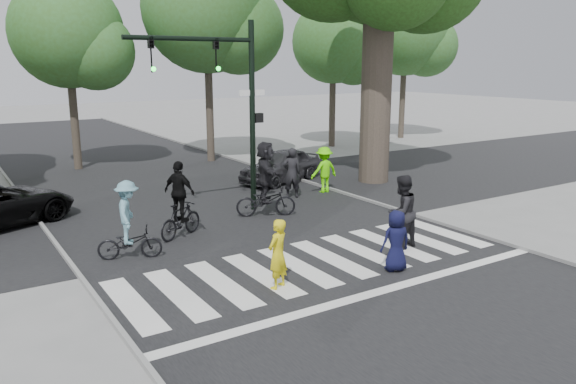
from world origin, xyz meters
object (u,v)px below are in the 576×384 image
(pedestrian_woman, at_px, (278,254))
(cyclist_left, at_px, (129,225))
(traffic_signal, at_px, (228,90))
(pedestrian_adult, at_px, (401,212))
(cyclist_mid, at_px, (180,206))
(car_grey, at_px, (281,165))
(cyclist_right, at_px, (266,183))
(pedestrian_child, at_px, (396,241))

(pedestrian_woman, height_order, cyclist_left, cyclist_left)
(traffic_signal, relative_size, pedestrian_adult, 3.10)
(pedestrian_woman, bearing_deg, traffic_signal, -132.68)
(traffic_signal, relative_size, cyclist_mid, 2.81)
(traffic_signal, height_order, cyclist_mid, traffic_signal)
(car_grey, bearing_deg, cyclist_right, -56.82)
(cyclist_left, bearing_deg, traffic_signal, 32.03)
(traffic_signal, bearing_deg, cyclist_left, -147.97)
(pedestrian_woman, relative_size, cyclist_left, 0.78)
(traffic_signal, relative_size, pedestrian_child, 4.15)
(pedestrian_child, xyz_separation_m, cyclist_right, (-0.13, 5.72, 0.33))
(pedestrian_child, distance_m, pedestrian_adult, 1.73)
(pedestrian_child, bearing_deg, cyclist_left, -26.76)
(cyclist_left, height_order, car_grey, cyclist_left)
(pedestrian_woman, distance_m, cyclist_left, 4.10)
(cyclist_mid, bearing_deg, car_grey, 37.73)
(pedestrian_adult, bearing_deg, car_grey, -110.46)
(pedestrian_child, distance_m, cyclist_left, 6.43)
(pedestrian_child, height_order, cyclist_right, cyclist_right)
(pedestrian_woman, height_order, pedestrian_child, pedestrian_woman)
(traffic_signal, relative_size, cyclist_left, 3.05)
(pedestrian_woman, relative_size, pedestrian_child, 1.06)
(cyclist_right, bearing_deg, pedestrian_child, -88.73)
(cyclist_right, distance_m, car_grey, 5.29)
(pedestrian_adult, xyz_separation_m, cyclist_right, (-1.39, 4.56, 0.09))
(traffic_signal, bearing_deg, pedestrian_adult, -68.48)
(cyclist_left, height_order, cyclist_right, cyclist_right)
(traffic_signal, bearing_deg, cyclist_right, -50.16)
(pedestrian_child, xyz_separation_m, pedestrian_adult, (1.26, 1.16, 0.24))
(pedestrian_adult, relative_size, cyclist_right, 0.82)
(traffic_signal, bearing_deg, pedestrian_woman, -107.76)
(traffic_signal, distance_m, pedestrian_adult, 6.58)
(cyclist_left, bearing_deg, cyclist_right, 18.43)
(traffic_signal, height_order, pedestrian_woman, traffic_signal)
(cyclist_right, bearing_deg, cyclist_left, -161.57)
(car_grey, bearing_deg, cyclist_mid, -72.11)
(cyclist_mid, bearing_deg, cyclist_right, 11.50)
(cyclist_mid, bearing_deg, pedestrian_adult, -41.29)
(pedestrian_child, xyz_separation_m, cyclist_mid, (-3.21, 5.09, 0.16))
(pedestrian_woman, bearing_deg, pedestrian_child, 143.30)
(traffic_signal, distance_m, car_grey, 6.07)
(pedestrian_woman, height_order, pedestrian_adult, pedestrian_adult)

